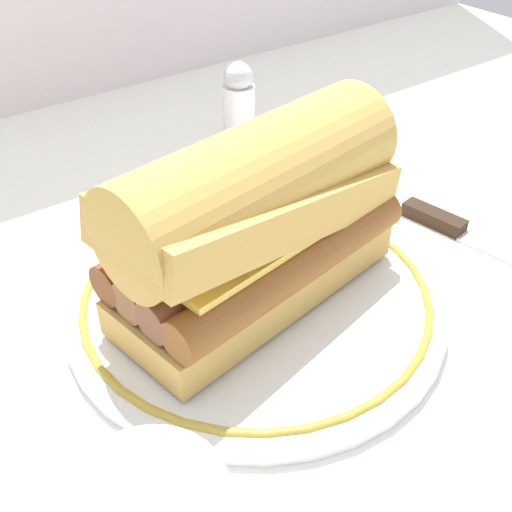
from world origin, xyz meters
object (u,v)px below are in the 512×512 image
(plate, at_px, (256,298))
(butter_knife, at_px, (467,234))
(salt_shaker, at_px, (239,100))
(sausage_sandwich, at_px, (256,218))

(plate, distance_m, butter_knife, 0.19)
(salt_shaker, height_order, butter_knife, salt_shaker)
(sausage_sandwich, xyz_separation_m, salt_shaker, (0.15, 0.23, -0.04))
(plate, xyz_separation_m, butter_knife, (0.19, -0.03, -0.00))
(plate, distance_m, salt_shaker, 0.28)
(plate, height_order, butter_knife, plate)
(plate, bearing_deg, sausage_sandwich, 180.00)
(plate, xyz_separation_m, salt_shaker, (0.15, 0.23, 0.03))
(plate, bearing_deg, salt_shaker, 57.42)
(plate, height_order, sausage_sandwich, sausage_sandwich)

